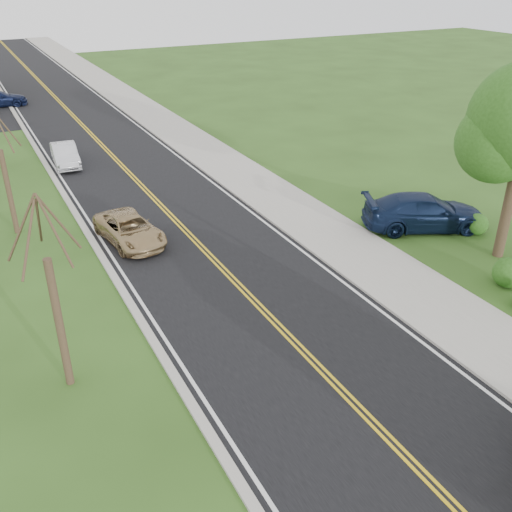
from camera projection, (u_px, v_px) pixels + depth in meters
road at (83, 126)px, 43.58m from camera, size 8.00×120.00×0.01m
curb_right at (136, 119)px, 45.25m from camera, size 0.30×120.00×0.12m
sidewalk_right at (157, 117)px, 45.98m from camera, size 3.20×120.00×0.10m
curb_left at (26, 132)px, 41.85m from camera, size 0.30×120.00×0.10m
bare_tree_a at (56, 309)px, 15.89m from camera, size 1.93×2.26×6.08m
bare_tree_b at (7, 182)px, 25.40m from camera, size 1.83×2.14×5.73m
suv_champagne at (130, 229)px, 25.39m from camera, size 2.59×4.62×1.22m
sedan_silver at (65, 155)px, 34.95m from camera, size 1.67×4.10×1.32m
pickup_navy at (424, 212)px, 26.60m from camera, size 6.13×4.39×1.65m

